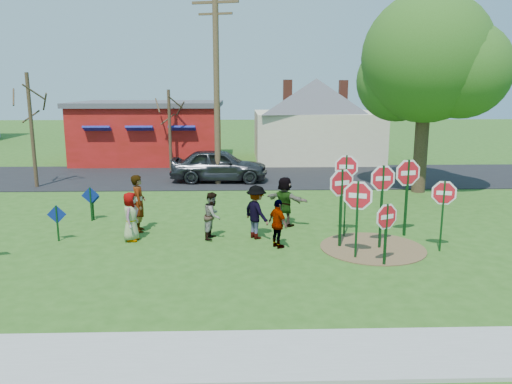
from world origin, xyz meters
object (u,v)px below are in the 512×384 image
(stop_sign_b, at_px, (346,175))
(leafy_tree, at_px, (430,65))
(person_b, at_px, (139,203))
(suv, at_px, (219,165))
(stop_sign_a, at_px, (358,202))
(stop_sign_d, at_px, (408,179))
(stop_sign_c, at_px, (382,188))
(utility_pole, at_px, (217,85))
(person_a, at_px, (131,217))

(stop_sign_b, bearing_deg, leafy_tree, 65.51)
(person_b, xyz_separation_m, suv, (2.36, 8.95, -0.10))
(stop_sign_a, bearing_deg, person_b, 177.56)
(stop_sign_d, bearing_deg, stop_sign_c, -144.85)
(suv, relative_size, leafy_tree, 0.55)
(stop_sign_b, relative_size, suv, 0.58)
(stop_sign_a, distance_m, stop_sign_c, 1.29)
(suv, bearing_deg, stop_sign_b, -153.25)
(stop_sign_b, xyz_separation_m, leafy_tree, (5.11, 7.03, 3.73))
(suv, bearing_deg, utility_pole, 178.55)
(person_a, bearing_deg, utility_pole, -9.25)
(utility_pole, bearing_deg, stop_sign_c, -62.60)
(stop_sign_b, xyz_separation_m, suv, (-4.52, 9.80, -1.19))
(stop_sign_a, height_order, stop_sign_b, stop_sign_b)
(stop_sign_b, distance_m, utility_pole, 10.61)
(stop_sign_b, xyz_separation_m, utility_pole, (-4.56, 9.15, 2.86))
(stop_sign_b, distance_m, stop_sign_c, 1.51)
(stop_sign_b, distance_m, person_b, 7.01)
(stop_sign_c, distance_m, person_b, 8.04)
(stop_sign_d, distance_m, leafy_tree, 8.55)
(person_a, xyz_separation_m, leafy_tree, (12.04, 7.25, 5.02))
(person_b, xyz_separation_m, leafy_tree, (11.98, 6.19, 4.83))
(stop_sign_d, distance_m, utility_pole, 11.62)
(stop_sign_b, height_order, utility_pole, utility_pole)
(stop_sign_c, relative_size, suv, 0.55)
(stop_sign_a, relative_size, leafy_tree, 0.27)
(stop_sign_c, relative_size, person_b, 1.39)
(stop_sign_a, xyz_separation_m, stop_sign_b, (0.10, 2.11, 0.42))
(person_b, distance_m, utility_pole, 9.49)
(suv, bearing_deg, person_a, 168.46)
(person_b, bearing_deg, leafy_tree, -72.93)
(stop_sign_d, distance_m, suv, 11.78)
(stop_sign_c, relative_size, person_a, 1.71)
(stop_sign_d, height_order, person_a, stop_sign_d)
(stop_sign_b, xyz_separation_m, stop_sign_c, (0.84, -1.25, -0.17))
(stop_sign_d, bearing_deg, person_b, 162.51)
(person_a, height_order, leafy_tree, leafy_tree)
(stop_sign_c, bearing_deg, stop_sign_a, -147.66)
(stop_sign_a, height_order, stop_sign_c, stop_sign_c)
(person_b, relative_size, suv, 0.40)
(stop_sign_c, bearing_deg, utility_pole, 107.33)
(person_a, height_order, suv, suv)
(stop_sign_c, xyz_separation_m, suv, (-5.35, 11.05, -1.02))
(stop_sign_b, bearing_deg, person_b, -175.50)
(person_b, bearing_deg, stop_sign_b, -107.25)
(stop_sign_b, height_order, stop_sign_d, stop_sign_b)
(utility_pole, bearing_deg, leafy_tree, -12.35)
(stop_sign_a, distance_m, suv, 12.72)
(stop_sign_b, distance_m, person_a, 7.05)
(stop_sign_d, height_order, utility_pole, utility_pole)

